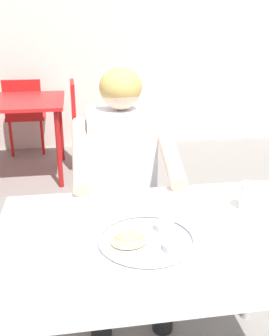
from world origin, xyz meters
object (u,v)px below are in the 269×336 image
object	(u,v)px
chair_foreground	(119,192)
table_background_red	(15,109)
table_foreground	(163,252)
drinking_cup	(249,196)
diner_foreground	(124,171)
chair_red_far	(25,111)
chair_red_right	(86,120)
thali_tray	(148,239)

from	to	relation	value
chair_foreground	table_background_red	size ratio (longest dim) A/B	0.97
table_foreground	drinking_cup	xyz separation A→B (m)	(0.36, 0.13, 0.14)
diner_foreground	chair_red_far	size ratio (longest dim) A/B	1.45
chair_red_far	chair_foreground	bearing A→B (deg)	-71.47
chair_foreground	chair_red_right	size ratio (longest dim) A/B	0.99
drinking_cup	table_background_red	xyz separation A→B (m)	(-1.20, 2.35, -0.14)
diner_foreground	chair_red_far	bearing A→B (deg)	106.95
diner_foreground	table_foreground	bearing A→B (deg)	-84.22
drinking_cup	table_background_red	world-z (taller)	drinking_cup
diner_foreground	table_background_red	world-z (taller)	diner_foreground
diner_foreground	chair_red_right	bearing A→B (deg)	93.71
table_foreground	chair_red_far	world-z (taller)	chair_red_far
drinking_cup	diner_foreground	bearing A→B (deg)	130.95
thali_tray	drinking_cup	world-z (taller)	drinking_cup
diner_foreground	chair_red_right	world-z (taller)	diner_foreground
table_foreground	thali_tray	bearing A→B (deg)	-144.96
thali_tray	table_foreground	bearing A→B (deg)	35.04
drinking_cup	chair_foreground	xyz separation A→B (m)	(-0.42, 0.71, -0.28)
chair_red_far	drinking_cup	bearing A→B (deg)	-68.37
chair_foreground	table_background_red	bearing A→B (deg)	115.36
table_foreground	diner_foreground	world-z (taller)	diner_foreground
diner_foreground	chair_red_far	world-z (taller)	diner_foreground
thali_tray	diner_foreground	distance (m)	0.66
drinking_cup	chair_red_far	bearing A→B (deg)	111.63
table_foreground	diner_foreground	bearing A→B (deg)	95.78
thali_tray	chair_red_far	world-z (taller)	chair_red_far
chair_foreground	diner_foreground	bearing A→B (deg)	-90.56
table_background_red	chair_red_far	world-z (taller)	chair_red_far
chair_foreground	chair_red_far	distance (m)	2.42
thali_tray	diner_foreground	bearing A→B (deg)	89.64
table_foreground	drinking_cup	distance (m)	0.41
table_foreground	chair_foreground	size ratio (longest dim) A/B	1.34
thali_tray	chair_red_far	size ratio (longest dim) A/B	0.39
table_foreground	chair_red_right	size ratio (longest dim) A/B	1.32
chair_foreground	chair_red_far	xyz separation A→B (m)	(-0.77, 2.30, -0.03)
diner_foreground	table_background_red	bearing A→B (deg)	112.60
table_foreground	chair_red_far	distance (m)	3.25
thali_tray	chair_foreground	bearing A→B (deg)	89.59
chair_foreground	table_foreground	bearing A→B (deg)	-85.89
table_foreground	thali_tray	xyz separation A→B (m)	(-0.07, -0.05, 0.09)
table_foreground	table_background_red	world-z (taller)	table_background_red
drinking_cup	chair_red_right	xyz separation A→B (m)	(-0.55, 2.40, -0.29)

